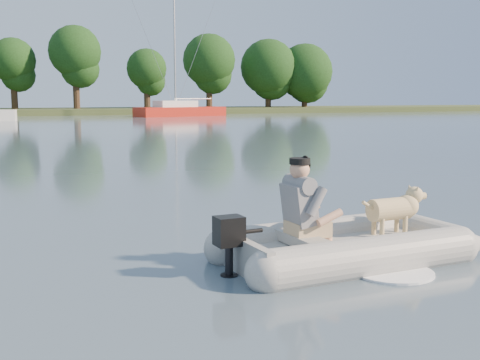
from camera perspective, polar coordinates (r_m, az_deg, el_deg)
name	(u,v)px	position (r m, az deg, el deg)	size (l,w,h in m)	color
water	(324,273)	(6.79, 7.94, -8.75)	(160.00, 160.00, 0.00)	slate
shore_bank	(39,112)	(67.77, -18.48, 6.14)	(160.00, 12.00, 0.70)	#47512D
treeline	(52,63)	(67.03, -17.38, 10.57)	(75.85, 7.35, 9.27)	#332316
dinghy	(351,212)	(7.29, 10.50, -3.04)	(4.38, 2.84, 1.34)	gray
man	(301,201)	(6.94, 5.78, -2.00)	(0.70, 0.60, 1.04)	slate
dog	(390,213)	(7.72, 14.02, -3.06)	(0.90, 0.32, 0.60)	tan
outboard_motor	(229,249)	(6.56, -1.04, -6.55)	(0.40, 0.28, 0.76)	black
sailboat	(180,111)	(58.55, -5.74, 6.56)	(9.28, 4.94, 12.22)	#A82013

